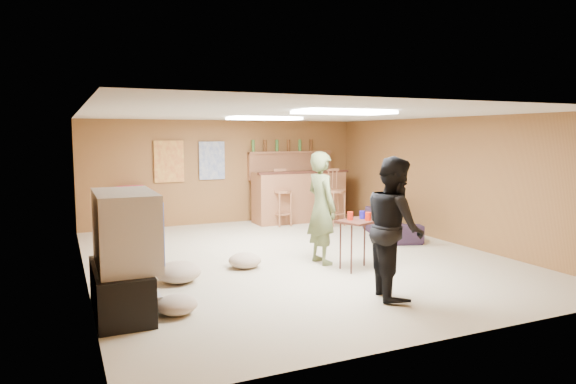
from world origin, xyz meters
name	(u,v)px	position (x,y,z in m)	size (l,w,h in m)	color
ground	(293,257)	(0.00, 0.00, 0.00)	(7.00, 7.00, 0.00)	#B8AA8C
ceiling	(293,114)	(0.00, 0.00, 2.20)	(6.00, 7.00, 0.02)	silver
wall_back	(225,172)	(0.00, 3.50, 1.10)	(6.00, 0.02, 2.20)	brown
wall_front	(454,222)	(0.00, -3.50, 1.10)	(6.00, 0.02, 2.20)	brown
wall_left	(83,196)	(-3.00, 0.00, 1.10)	(0.02, 7.00, 2.20)	brown
wall_right	(447,180)	(3.00, 0.00, 1.10)	(0.02, 7.00, 2.20)	brown
tv_stand	(121,290)	(-2.72, -1.50, 0.25)	(0.55, 1.30, 0.50)	black
dvd_box	(142,296)	(-2.50, -1.50, 0.15)	(0.35, 0.50, 0.08)	#B2B2B7
tv_body	(125,229)	(-2.65, -1.50, 0.90)	(0.60, 1.10, 0.80)	#B2B2B7
tv_screen	(155,227)	(-2.34, -1.50, 0.90)	(0.02, 0.95, 0.65)	navy
bar_counter	(299,197)	(1.50, 2.95, 0.55)	(2.00, 0.60, 1.10)	brown
bar_lip	(304,172)	(1.50, 2.70, 1.10)	(2.10, 0.12, 0.05)	#381911
bar_shelf	(291,152)	(1.50, 3.40, 1.50)	(2.00, 0.18, 0.05)	brown
bar_backing	(290,166)	(1.50, 3.42, 1.20)	(2.00, 0.14, 0.60)	brown
poster_left	(169,161)	(-1.20, 3.46, 1.35)	(0.60, 0.03, 0.85)	#BF3F26
poster_right	(212,161)	(-0.30, 3.46, 1.35)	(0.55, 0.03, 0.80)	#334C99
folding_chair_stack	(131,208)	(-2.00, 3.30, 0.45)	(0.50, 0.14, 0.90)	#BC2238
ceiling_panel_front	(344,112)	(0.00, -1.50, 2.17)	(1.20, 0.60, 0.04)	white
ceiling_panel_back	(264,118)	(0.00, 1.20, 2.17)	(1.20, 0.60, 0.04)	white
person_olive	(322,208)	(0.23, -0.48, 0.83)	(0.60, 0.40, 1.65)	#576138
person_black	(394,227)	(0.27, -2.23, 0.82)	(0.80, 0.62, 1.65)	black
sofa	(391,223)	(2.36, 0.76, 0.25)	(1.69, 0.66, 0.49)	black
tray_table	(358,245)	(0.52, -1.05, 0.35)	(0.55, 0.44, 0.71)	#381911
cup_red_near	(350,216)	(0.42, -0.98, 0.77)	(0.08, 0.08, 0.12)	red
cup_red_far	(368,216)	(0.62, -1.13, 0.77)	(0.08, 0.08, 0.11)	red
cup_blue	(362,215)	(0.63, -0.97, 0.76)	(0.08, 0.08, 0.11)	navy
bar_stool_left	(283,196)	(0.96, 2.61, 0.63)	(0.40, 0.40, 1.25)	brown
bar_stool_right	(336,198)	(2.01, 2.21, 0.58)	(0.37, 0.37, 1.15)	brown
cushion_near_tv	(178,272)	(-1.92, -0.61, 0.13)	(0.59, 0.59, 0.26)	tan
cushion_mid	(245,260)	(-0.89, -0.28, 0.11)	(0.47, 0.47, 0.21)	tan
cushion_far	(177,305)	(-2.19, -1.79, 0.10)	(0.44, 0.44, 0.20)	tan
bottle_row	(283,145)	(1.30, 3.38, 1.65)	(1.48, 0.08, 0.26)	#3F7233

